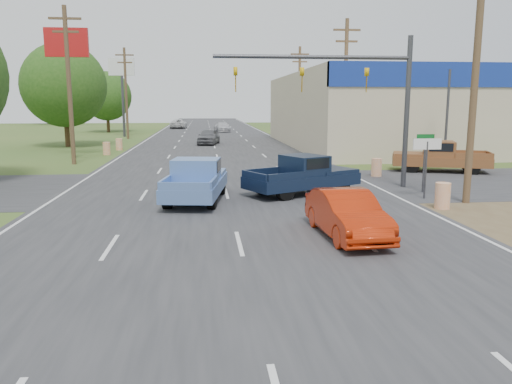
{
  "coord_description": "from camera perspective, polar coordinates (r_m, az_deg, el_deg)",
  "views": [
    {
      "loc": [
        -0.94,
        -5.7,
        3.94
      ],
      "look_at": [
        0.59,
        9.08,
        1.3
      ],
      "focal_mm": 35.0,
      "sensor_mm": 36.0,
      "label": 1
    }
  ],
  "objects": [
    {
      "name": "red_convertible",
      "position": [
        15.07,
        10.33,
        -2.54
      ],
      "size": [
        1.74,
        4.28,
        1.38
      ],
      "primitive_type": "imported",
      "rotation": [
        0.0,
        0.0,
        0.07
      ],
      "color": "#B32408",
      "rests_on": "ground"
    },
    {
      "name": "tree_5",
      "position": [
        105.37,
        11.36,
        10.94
      ],
      "size": [
        7.98,
        7.98,
        9.88
      ],
      "color": "#422D19",
      "rests_on": "ground"
    },
    {
      "name": "lane_sign",
      "position": [
        21.82,
        18.93,
        4.17
      ],
      "size": [
        1.2,
        0.08,
        2.52
      ],
      "color": "#3F3F44",
      "rests_on": "ground"
    },
    {
      "name": "barrel_1",
      "position": [
        28.03,
        13.61,
        2.74
      ],
      "size": [
        0.56,
        0.56,
        1.0
      ],
      "primitive_type": "cylinder",
      "color": "orange",
      "rests_on": "ground"
    },
    {
      "name": "distant_car_silver",
      "position": [
        70.94,
        -3.88,
        7.39
      ],
      "size": [
        2.49,
        4.69,
        1.29
      ],
      "primitive_type": "imported",
      "rotation": [
        0.0,
        0.0,
        0.16
      ],
      "color": "silver",
      "rests_on": "ground"
    },
    {
      "name": "distant_car_white",
      "position": [
        81.59,
        -8.83,
        7.7
      ],
      "size": [
        2.61,
        5.35,
        1.46
      ],
      "primitive_type": "imported",
      "rotation": [
        0.0,
        0.0,
        3.11
      ],
      "color": "silver",
      "rests_on": "ground"
    },
    {
      "name": "brown_pickup",
      "position": [
        31.05,
        20.12,
        3.85
      ],
      "size": [
        5.79,
        3.8,
        1.79
      ],
      "rotation": [
        0.0,
        0.0,
        1.22
      ],
      "color": "black",
      "rests_on": "ground"
    },
    {
      "name": "tree_6",
      "position": [
        104.84,
        -22.43,
        10.73
      ],
      "size": [
        8.82,
        8.82,
        10.92
      ],
      "color": "#422D19",
      "rests_on": "ground"
    },
    {
      "name": "signal_mast",
      "position": [
        23.71,
        10.9,
        11.98
      ],
      "size": [
        9.12,
        0.4,
        7.0
      ],
      "color": "#3F3F44",
      "rests_on": "ground"
    },
    {
      "name": "barrel_3",
      "position": [
        44.44,
        -15.37,
        5.28
      ],
      "size": [
        0.56,
        0.56,
        1.0
      ],
      "primitive_type": "cylinder",
      "color": "orange",
      "rests_on": "ground"
    },
    {
      "name": "tree_2",
      "position": [
        72.93,
        -16.68,
        10.46
      ],
      "size": [
        6.72,
        6.72,
        8.32
      ],
      "color": "#422D19",
      "rests_on": "ground"
    },
    {
      "name": "distant_car_grey",
      "position": [
        49.07,
        -5.43,
        6.32
      ],
      "size": [
        2.54,
        4.71,
        1.52
      ],
      "primitive_type": "imported",
      "rotation": [
        0.0,
        0.0,
        -0.17
      ],
      "color": "#5E5E63",
      "rests_on": "ground"
    },
    {
      "name": "pole_sign_left_near",
      "position": [
        39.03,
        -20.74,
        14.19
      ],
      "size": [
        3.0,
        0.35,
        9.2
      ],
      "color": "#3F3F44",
      "rests_on": "ground"
    },
    {
      "name": "utility_pole_3",
      "position": [
        55.71,
        4.98,
        11.45
      ],
      "size": [
        2.0,
        0.28,
        10.0
      ],
      "color": "#4C3823",
      "rests_on": "ground"
    },
    {
      "name": "street_name_sign",
      "position": [
        23.45,
        18.7,
        3.84
      ],
      "size": [
        0.8,
        0.08,
        2.61
      ],
      "color": "#3F3F44",
      "rests_on": "ground"
    },
    {
      "name": "barrel_2",
      "position": [
        40.56,
        -16.7,
        4.79
      ],
      "size": [
        0.56,
        0.56,
        1.0
      ],
      "primitive_type": "cylinder",
      "color": "orange",
      "rests_on": "ground"
    },
    {
      "name": "main_road",
      "position": [
        45.88,
        -4.75,
        5.13
      ],
      "size": [
        15.0,
        180.0,
        0.02
      ],
      "primitive_type": "cube",
      "color": "#2D2D30",
      "rests_on": "ground"
    },
    {
      "name": "pole_sign_left_far",
      "position": [
        62.52,
        -15.09,
        12.7
      ],
      "size": [
        3.0,
        0.35,
        9.2
      ],
      "color": "#3F3F44",
      "rests_on": "ground"
    },
    {
      "name": "navy_pickup",
      "position": [
        22.06,
        5.58,
        2.01
      ],
      "size": [
        5.5,
        4.14,
        1.71
      ],
      "rotation": [
        0.0,
        0.0,
        -1.09
      ],
      "color": "black",
      "rests_on": "ground"
    },
    {
      "name": "utility_pole_2",
      "position": [
        38.19,
        10.17,
        11.99
      ],
      "size": [
        2.0,
        0.28,
        10.0
      ],
      "color": "#4C3823",
      "rests_on": "ground"
    },
    {
      "name": "blue_pickup",
      "position": [
        20.55,
        -6.81,
        1.42
      ],
      "size": [
        2.76,
        5.47,
        1.73
      ],
      "rotation": [
        0.0,
        0.0,
        -0.15
      ],
      "color": "black",
      "rests_on": "ground"
    },
    {
      "name": "barrel_0",
      "position": [
        20.13,
        20.55,
        -0.42
      ],
      "size": [
        0.56,
        0.56,
        1.0
      ],
      "primitive_type": "cylinder",
      "color": "orange",
      "rests_on": "ground"
    },
    {
      "name": "utility_pole_6",
      "position": [
        58.35,
        -14.64,
        11.11
      ],
      "size": [
        2.0,
        0.28,
        10.0
      ],
      "color": "#4C3823",
      "rests_on": "ground"
    },
    {
      "name": "tree_1",
      "position": [
        49.36,
        -21.09,
        11.31
      ],
      "size": [
        7.56,
        7.56,
        9.36
      ],
      "color": "#422D19",
      "rests_on": "ground"
    },
    {
      "name": "cross_road",
      "position": [
        24.05,
        -3.6,
        0.64
      ],
      "size": [
        120.0,
        10.0,
        0.02
      ],
      "primitive_type": "cube",
      "color": "#2D2D30",
      "rests_on": "ground"
    },
    {
      "name": "utility_pole_5",
      "position": [
        34.8,
        -20.61,
        11.71
      ],
      "size": [
        2.0,
        0.28,
        10.0
      ],
      "color": "#4C3823",
      "rests_on": "ground"
    },
    {
      "name": "utility_pole_1",
      "position": [
        21.47,
        23.83,
        12.92
      ],
      "size": [
        2.0,
        0.28,
        10.0
      ],
      "color": "#4C3823",
      "rests_on": "ground"
    }
  ]
}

